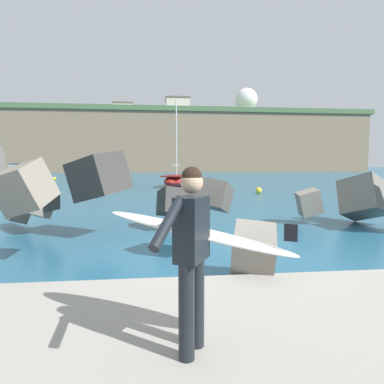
% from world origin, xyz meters
% --- Properties ---
extents(ground_plane, '(400.00, 400.00, 0.00)m').
position_xyz_m(ground_plane, '(0.00, 0.00, 0.00)').
color(ground_plane, '#235B7A').
extents(walkway_path, '(48.00, 4.40, 0.24)m').
position_xyz_m(walkway_path, '(0.00, -4.00, 0.12)').
color(walkway_path, '#9E998E').
rests_on(walkway_path, ground).
extents(breakwater_jetty, '(29.62, 6.46, 2.59)m').
position_xyz_m(breakwater_jetty, '(-0.81, 1.59, 1.23)').
color(breakwater_jetty, '#3D3A38').
rests_on(breakwater_jetty, ground).
extents(surfer_with_board, '(2.00, 1.56, 1.78)m').
position_xyz_m(surfer_with_board, '(-0.92, -3.77, 1.28)').
color(surfer_with_board, black).
rests_on(surfer_with_board, walkway_path).
extents(boat_near_centre, '(2.81, 4.59, 2.07)m').
position_xyz_m(boat_near_centre, '(-10.00, 39.87, 0.64)').
color(boat_near_centre, '#1E6656').
rests_on(boat_near_centre, ground).
extents(boat_near_right, '(3.09, 5.18, 7.74)m').
position_xyz_m(boat_near_right, '(0.37, 22.16, 0.59)').
color(boat_near_right, maroon).
rests_on(boat_near_right, ground).
extents(boat_mid_left, '(3.84, 6.05, 2.11)m').
position_xyz_m(boat_mid_left, '(-13.87, 25.24, 0.63)').
color(boat_mid_left, navy).
rests_on(boat_mid_left, ground).
extents(mooring_buoy_inner, '(0.44, 0.44, 0.44)m').
position_xyz_m(mooring_buoy_inner, '(5.73, 14.85, 0.22)').
color(mooring_buoy_inner, yellow).
rests_on(mooring_buoy_inner, ground).
extents(mooring_buoy_middle, '(0.44, 0.44, 0.44)m').
position_xyz_m(mooring_buoy_middle, '(-14.18, 35.37, 0.22)').
color(mooring_buoy_middle, yellow).
rests_on(mooring_buoy_middle, ground).
extents(headland_bluff, '(93.54, 41.55, 16.09)m').
position_xyz_m(headland_bluff, '(7.74, 92.67, 8.07)').
color(headland_bluff, '#847056').
rests_on(headland_bluff, ground).
extents(radar_dome, '(7.22, 7.22, 10.42)m').
position_xyz_m(radar_dome, '(27.57, 97.01, 21.80)').
color(radar_dome, silver).
rests_on(radar_dome, headland_bluff).
extents(station_building_west, '(6.67, 7.49, 4.04)m').
position_xyz_m(station_building_west, '(4.46, 84.20, 18.13)').
color(station_building_west, beige).
rests_on(station_building_west, headland_bluff).
extents(station_building_central, '(5.84, 8.00, 3.98)m').
position_xyz_m(station_building_central, '(-11.16, 93.55, 18.10)').
color(station_building_central, silver).
rests_on(station_building_central, headland_bluff).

